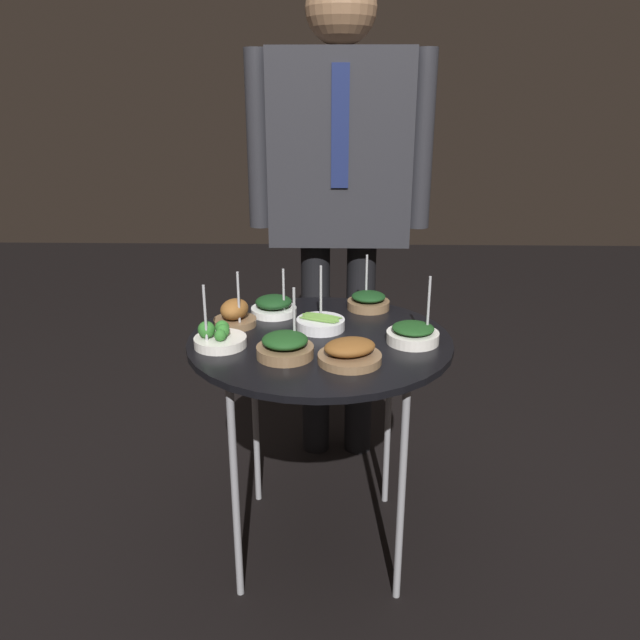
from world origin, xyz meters
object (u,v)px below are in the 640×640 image
(bowl_asparagus_near_rim, at_px, (321,323))
(bowl_broccoli_back_left, at_px, (219,338))
(serving_cart, at_px, (320,352))
(bowl_roast_back_right, at_px, (350,353))
(bowl_spinach_mid_left, at_px, (285,346))
(bowl_spinach_center, at_px, (274,306))
(bowl_spinach_mid_right, at_px, (368,301))
(waiter_figure, at_px, (339,173))
(bowl_spinach_front_right, at_px, (413,334))
(bowl_roast_front_center, at_px, (235,314))

(bowl_asparagus_near_rim, xyz_separation_m, bowl_broccoli_back_left, (-0.26, -0.13, 0.01))
(serving_cart, bearing_deg, bowl_roast_back_right, -64.78)
(bowl_spinach_mid_left, distance_m, bowl_roast_back_right, 0.16)
(bowl_spinach_center, bearing_deg, bowl_spinach_mid_right, 11.80)
(bowl_broccoli_back_left, xyz_separation_m, waiter_figure, (0.31, 0.61, 0.35))
(serving_cart, bearing_deg, bowl_spinach_front_right, -6.63)
(serving_cart, bearing_deg, bowl_spinach_mid_left, -122.49)
(bowl_spinach_mid_left, distance_m, bowl_broccoli_back_left, 0.19)
(bowl_roast_back_right, bearing_deg, bowl_broccoli_back_left, 164.24)
(bowl_spinach_front_right, bearing_deg, bowl_roast_front_center, 166.59)
(bowl_spinach_mid_left, bearing_deg, bowl_spinach_center, 100.38)
(bowl_roast_back_right, bearing_deg, bowl_spinach_mid_right, 80.87)
(bowl_asparagus_near_rim, relative_size, bowl_spinach_mid_right, 1.08)
(bowl_roast_front_center, height_order, bowl_broccoli_back_left, bowl_broccoli_back_left)
(bowl_roast_front_center, bearing_deg, bowl_broccoli_back_left, -96.76)
(bowl_roast_back_right, distance_m, waiter_figure, 0.78)
(bowl_spinach_mid_right, relative_size, waiter_figure, 0.10)
(bowl_spinach_mid_right, height_order, bowl_spinach_mid_left, bowl_spinach_mid_left)
(bowl_spinach_mid_left, bearing_deg, bowl_asparagus_near_rim, 66.82)
(bowl_broccoli_back_left, height_order, waiter_figure, waiter_figure)
(bowl_asparagus_near_rim, bearing_deg, bowl_spinach_mid_right, 51.80)
(serving_cart, relative_size, bowl_spinach_mid_right, 4.44)
(bowl_roast_back_right, bearing_deg, bowl_spinach_mid_left, 169.12)
(bowl_spinach_mid_right, height_order, bowl_spinach_front_right, bowl_spinach_front_right)
(bowl_spinach_center, bearing_deg, bowl_asparagus_near_rim, -40.49)
(bowl_spinach_center, xyz_separation_m, bowl_spinach_mid_left, (0.06, -0.31, 0.00))
(serving_cart, bearing_deg, bowl_roast_front_center, 160.11)
(bowl_roast_back_right, xyz_separation_m, bowl_broccoli_back_left, (-0.34, 0.09, -0.00))
(bowl_spinach_center, height_order, bowl_spinach_mid_left, bowl_spinach_mid_left)
(bowl_spinach_mid_right, bearing_deg, serving_cart, -120.13)
(bowl_spinach_center, distance_m, bowl_spinach_mid_left, 0.32)
(bowl_broccoli_back_left, bearing_deg, serving_cart, 14.36)
(bowl_spinach_mid_right, bearing_deg, bowl_roast_front_center, -157.89)
(bowl_roast_back_right, xyz_separation_m, bowl_spinach_front_right, (0.17, 0.13, -0.00))
(bowl_spinach_mid_left, relative_size, bowl_broccoli_back_left, 0.98)
(bowl_roast_front_center, relative_size, bowl_roast_back_right, 1.05)
(bowl_spinach_mid_right, relative_size, bowl_spinach_front_right, 0.89)
(bowl_spinach_mid_right, distance_m, bowl_broccoli_back_left, 0.51)
(bowl_spinach_center, bearing_deg, serving_cart, -52.55)
(bowl_spinach_mid_right, bearing_deg, bowl_spinach_front_right, -69.15)
(bowl_spinach_mid_right, xyz_separation_m, bowl_roast_back_right, (-0.07, -0.40, 0.00))
(bowl_roast_back_right, bearing_deg, bowl_spinach_center, 122.13)
(serving_cart, bearing_deg, bowl_asparagus_near_rim, 90.01)
(bowl_spinach_mid_right, bearing_deg, bowl_broccoli_back_left, -142.34)
(bowl_spinach_mid_left, bearing_deg, bowl_roast_front_center, 125.98)
(serving_cart, height_order, bowl_asparagus_near_rim, bowl_asparagus_near_rim)
(bowl_spinach_mid_left, bearing_deg, bowl_roast_back_right, -10.88)
(bowl_spinach_front_right, height_order, bowl_broccoli_back_left, bowl_spinach_front_right)
(bowl_roast_front_center, bearing_deg, bowl_spinach_mid_right, 22.11)
(bowl_spinach_mid_right, height_order, bowl_roast_back_right, bowl_spinach_mid_right)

